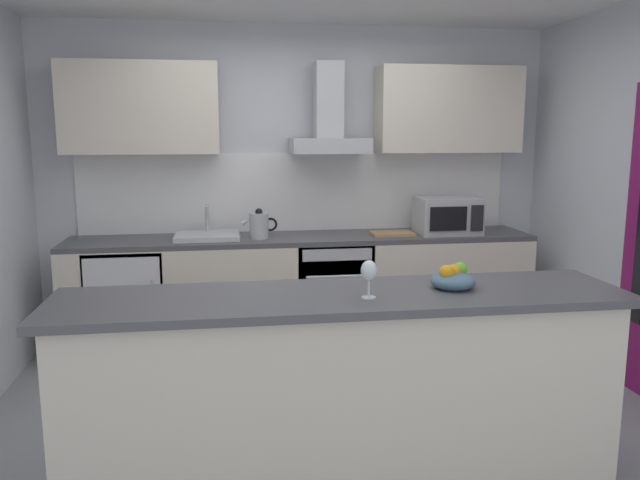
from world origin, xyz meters
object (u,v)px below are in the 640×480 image
at_px(oven, 331,289).
at_px(microwave, 448,216).
at_px(range_hood, 329,125).
at_px(fruit_bowl, 453,279).
at_px(chopping_board, 392,234).
at_px(kettle, 259,225).
at_px(refrigerator, 129,301).
at_px(wine_glass, 369,272).
at_px(sink, 207,235).

distance_m(oven, microwave, 1.13).
relative_size(microwave, range_hood, 0.69).
bearing_deg(fruit_bowl, chopping_board, 83.11).
relative_size(kettle, chopping_board, 0.85).
height_order(refrigerator, kettle, kettle).
height_order(microwave, wine_glass, microwave).
distance_m(microwave, range_hood, 1.23).
bearing_deg(kettle, range_hood, 15.70).
bearing_deg(refrigerator, range_hood, 4.71).
height_order(refrigerator, range_hood, range_hood).
bearing_deg(oven, kettle, -176.68).
height_order(oven, fruit_bowl, fruit_bowl).
distance_m(sink, range_hood, 1.31).
xyz_separation_m(range_hood, wine_glass, (-0.20, -2.32, -0.69)).
bearing_deg(microwave, refrigerator, 179.44).
bearing_deg(refrigerator, microwave, -0.56).
relative_size(microwave, fruit_bowl, 2.27).
xyz_separation_m(microwave, range_hood, (-0.97, 0.16, 0.74)).
xyz_separation_m(refrigerator, microwave, (2.57, -0.03, 0.62)).
height_order(oven, range_hood, range_hood).
height_order(oven, kettle, kettle).
xyz_separation_m(oven, refrigerator, (-1.60, -0.00, -0.03)).
bearing_deg(kettle, oven, 3.32).
relative_size(fruit_bowl, chopping_board, 0.65).
bearing_deg(fruit_bowl, wine_glass, -164.66).
xyz_separation_m(microwave, kettle, (-1.55, -0.01, -0.04)).
bearing_deg(kettle, chopping_board, 0.53).
bearing_deg(wine_glass, range_hood, 85.14).
distance_m(kettle, fruit_bowl, 2.20).
bearing_deg(chopping_board, microwave, -0.51).
relative_size(refrigerator, microwave, 1.70).
distance_m(microwave, chopping_board, 0.49).
distance_m(sink, fruit_bowl, 2.42).
xyz_separation_m(oven, chopping_board, (0.50, -0.02, 0.45)).
bearing_deg(range_hood, microwave, -9.25).
bearing_deg(refrigerator, sink, 1.27).
height_order(sink, range_hood, range_hood).
bearing_deg(sink, fruit_bowl, -59.14).
height_order(wine_glass, chopping_board, wine_glass).
bearing_deg(sink, kettle, -6.27).
bearing_deg(chopping_board, sink, 178.66).
relative_size(refrigerator, wine_glass, 4.78).
relative_size(range_hood, fruit_bowl, 3.27).
height_order(range_hood, fruit_bowl, range_hood).
height_order(oven, wine_glass, wine_glass).
bearing_deg(refrigerator, kettle, -1.73).
xyz_separation_m(kettle, range_hood, (0.58, 0.16, 0.78)).
xyz_separation_m(refrigerator, range_hood, (1.60, 0.13, 1.36)).
distance_m(range_hood, fruit_bowl, 2.34).
xyz_separation_m(fruit_bowl, chopping_board, (0.25, 2.04, -0.11)).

